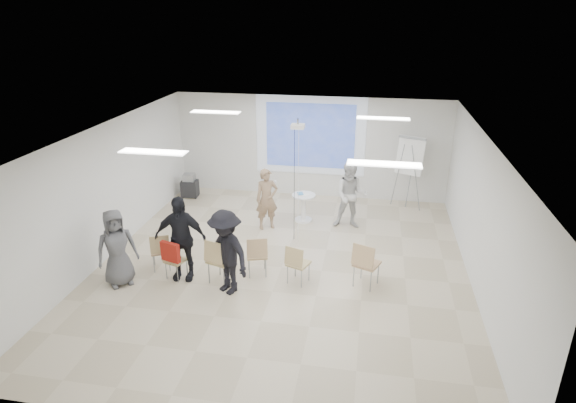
% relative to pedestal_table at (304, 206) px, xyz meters
% --- Properties ---
extents(floor, '(8.00, 9.00, 0.10)m').
position_rel_pedestal_table_xyz_m(floor, '(-0.11, -2.56, -0.48)').
color(floor, beige).
rests_on(floor, ground).
extents(ceiling, '(8.00, 9.00, 0.10)m').
position_rel_pedestal_table_xyz_m(ceiling, '(-0.11, -2.56, 2.62)').
color(ceiling, white).
rests_on(ceiling, wall_back).
extents(wall_back, '(8.00, 0.10, 3.00)m').
position_rel_pedestal_table_xyz_m(wall_back, '(-0.11, 1.99, 1.07)').
color(wall_back, silver).
rests_on(wall_back, floor).
extents(wall_left, '(0.10, 9.00, 3.00)m').
position_rel_pedestal_table_xyz_m(wall_left, '(-4.16, -2.56, 1.07)').
color(wall_left, silver).
rests_on(wall_left, floor).
extents(wall_right, '(0.10, 9.00, 3.00)m').
position_rel_pedestal_table_xyz_m(wall_right, '(3.94, -2.56, 1.07)').
color(wall_right, silver).
rests_on(wall_right, floor).
extents(projection_halo, '(3.20, 0.01, 2.30)m').
position_rel_pedestal_table_xyz_m(projection_halo, '(-0.11, 1.93, 1.42)').
color(projection_halo, silver).
rests_on(projection_halo, wall_back).
extents(projection_image, '(2.60, 0.01, 1.90)m').
position_rel_pedestal_table_xyz_m(projection_image, '(-0.11, 1.91, 1.42)').
color(projection_image, '#3653B8').
rests_on(projection_image, wall_back).
extents(pedestal_table, '(0.78, 0.78, 0.77)m').
position_rel_pedestal_table_xyz_m(pedestal_table, '(0.00, 0.00, 0.00)').
color(pedestal_table, white).
rests_on(pedestal_table, floor).
extents(player_left, '(0.79, 0.70, 1.81)m').
position_rel_pedestal_table_xyz_m(player_left, '(-0.86, -0.59, 0.47)').
color(player_left, '#9B7C5F').
rests_on(player_left, floor).
extents(player_right, '(0.95, 0.77, 1.94)m').
position_rel_pedestal_table_xyz_m(player_right, '(1.24, -0.17, 0.54)').
color(player_right, silver).
rests_on(player_right, floor).
extents(controller_left, '(0.08, 0.12, 0.04)m').
position_rel_pedestal_table_xyz_m(controller_left, '(-0.68, -0.34, 0.76)').
color(controller_left, white).
rests_on(controller_left, player_left).
extents(controller_right, '(0.04, 0.13, 0.04)m').
position_rel_pedestal_table_xyz_m(controller_right, '(1.06, 0.08, 0.88)').
color(controller_right, white).
rests_on(controller_right, player_right).
extents(chair_far_left, '(0.54, 0.56, 0.86)m').
position_rel_pedestal_table_xyz_m(chair_far_left, '(-2.65, -3.11, 0.08)').
color(chair_far_left, tan).
rests_on(chair_far_left, floor).
extents(chair_left_mid, '(0.48, 0.50, 0.81)m').
position_rel_pedestal_table_xyz_m(chair_left_mid, '(-2.23, -3.42, 0.05)').
color(chair_left_mid, tan).
rests_on(chair_left_mid, floor).
extents(chair_left_inner, '(0.60, 0.62, 1.00)m').
position_rel_pedestal_table_xyz_m(chair_left_inner, '(-1.25, -3.42, 0.16)').
color(chair_left_inner, tan).
rests_on(chair_left_inner, floor).
extents(chair_center, '(0.55, 0.57, 0.92)m').
position_rel_pedestal_table_xyz_m(chair_center, '(-0.55, -2.99, 0.11)').
color(chair_center, tan).
rests_on(chair_center, floor).
extents(chair_right_inner, '(0.53, 0.55, 0.87)m').
position_rel_pedestal_table_xyz_m(chair_right_inner, '(0.33, -3.16, 0.09)').
color(chair_right_inner, tan).
rests_on(chair_right_inner, floor).
extents(chair_right_far, '(0.62, 0.64, 0.99)m').
position_rel_pedestal_table_xyz_m(chair_right_far, '(1.70, -3.04, 0.16)').
color(chair_right_far, tan).
rests_on(chair_right_far, floor).
extents(red_jacket, '(0.44, 0.22, 0.41)m').
position_rel_pedestal_table_xyz_m(red_jacket, '(-2.21, -3.58, 0.29)').
color(red_jacket, '#B02015').
rests_on(red_jacket, chair_left_mid).
extents(laptop, '(0.43, 0.37, 0.03)m').
position_rel_pedestal_table_xyz_m(laptop, '(-1.22, -3.32, 0.11)').
color(laptop, black).
rests_on(laptop, chair_left_inner).
extents(audience_left, '(1.28, 0.83, 2.11)m').
position_rel_pedestal_table_xyz_m(audience_left, '(-2.08, -3.32, 0.63)').
color(audience_left, black).
rests_on(audience_left, floor).
extents(audience_mid, '(1.47, 1.28, 2.00)m').
position_rel_pedestal_table_xyz_m(audience_mid, '(-1.00, -3.68, 0.57)').
color(audience_mid, black).
rests_on(audience_mid, floor).
extents(audience_outer, '(1.07, 1.04, 1.84)m').
position_rel_pedestal_table_xyz_m(audience_outer, '(-3.26, -3.78, 0.49)').
color(audience_outer, '#5B5C60').
rests_on(audience_outer, floor).
extents(flipchart_easel, '(0.82, 0.66, 2.06)m').
position_rel_pedestal_table_xyz_m(flipchart_easel, '(2.74, 1.42, 1.09)').
color(flipchart_easel, '#95979D').
rests_on(flipchart_easel, floor).
extents(av_cart, '(0.51, 0.42, 0.72)m').
position_rel_pedestal_table_xyz_m(av_cart, '(-3.63, 1.15, -0.10)').
color(av_cart, black).
rests_on(av_cart, floor).
extents(ceiling_projector, '(0.30, 0.25, 3.00)m').
position_rel_pedestal_table_xyz_m(ceiling_projector, '(-0.01, -1.06, 2.26)').
color(ceiling_projector, white).
rests_on(ceiling_projector, ceiling).
extents(fluor_panel_nw, '(1.20, 0.30, 0.02)m').
position_rel_pedestal_table_xyz_m(fluor_panel_nw, '(-2.11, -0.56, 2.54)').
color(fluor_panel_nw, white).
rests_on(fluor_panel_nw, ceiling).
extents(fluor_panel_ne, '(1.20, 0.30, 0.02)m').
position_rel_pedestal_table_xyz_m(fluor_panel_ne, '(1.89, -0.56, 2.54)').
color(fluor_panel_ne, white).
rests_on(fluor_panel_ne, ceiling).
extents(fluor_panel_sw, '(1.20, 0.30, 0.02)m').
position_rel_pedestal_table_xyz_m(fluor_panel_sw, '(-2.11, -4.06, 2.54)').
color(fluor_panel_sw, white).
rests_on(fluor_panel_sw, ceiling).
extents(fluor_panel_se, '(1.20, 0.30, 0.02)m').
position_rel_pedestal_table_xyz_m(fluor_panel_se, '(1.89, -4.06, 2.54)').
color(fluor_panel_se, white).
rests_on(fluor_panel_se, ceiling).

